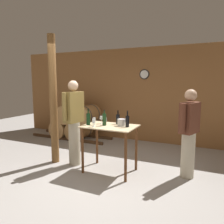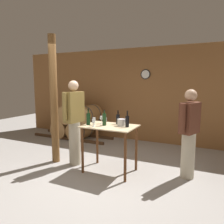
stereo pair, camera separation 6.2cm
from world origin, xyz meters
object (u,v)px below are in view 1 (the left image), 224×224
at_px(wine_bottle_far_left, 88,119).
at_px(wine_glass_near_center, 101,118).
at_px(wine_bottle_center, 118,119).
at_px(person_host, 189,132).
at_px(wine_bottle_left, 104,119).
at_px(wine_glass_far_side, 105,120).
at_px(wine_bottle_right, 127,121).
at_px(ice_bucket, 121,122).
at_px(wine_glass_near_right, 94,122).
at_px(wine_glass_near_left, 94,120).
at_px(wooden_post, 53,100).
at_px(person_visitor_with_scarf, 74,121).

relative_size(wine_bottle_far_left, wine_glass_near_center, 2.11).
distance_m(wine_bottle_center, person_host, 1.34).
bearing_deg(wine_bottle_left, wine_glass_far_side, 108.52).
bearing_deg(wine_bottle_right, ice_bucket, 163.71).
bearing_deg(wine_bottle_center, wine_bottle_left, -127.33).
height_order(wine_bottle_far_left, wine_glass_near_right, wine_bottle_far_left).
bearing_deg(wine_glass_near_left, wine_bottle_right, 8.15).
xyz_separation_m(wine_bottle_far_left, person_host, (1.80, 0.48, -0.18)).
relative_size(wine_bottle_right, wine_glass_near_center, 2.02).
bearing_deg(wine_bottle_center, wine_glass_far_side, -144.13).
bearing_deg(wine_bottle_left, wine_bottle_right, 6.95).
relative_size(wine_glass_near_center, wine_glass_near_right, 1.08).
height_order(wooden_post, wine_bottle_center, wooden_post).
xyz_separation_m(wine_bottle_right, wine_glass_near_left, (-0.65, -0.09, -0.02)).
height_order(wine_bottle_far_left, wine_glass_far_side, wine_bottle_far_left).
xyz_separation_m(wooden_post, ice_bucket, (1.51, 0.11, -0.37)).
xyz_separation_m(wine_bottle_left, wine_bottle_right, (0.45, 0.05, -0.01)).
height_order(wine_bottle_center, person_host, person_host).
relative_size(wine_bottle_far_left, wine_bottle_left, 1.06).
relative_size(wine_glass_near_left, person_host, 0.09).
distance_m(wooden_post, person_visitor_with_scarf, 0.63).
xyz_separation_m(wine_bottle_far_left, wine_glass_far_side, (0.28, 0.17, -0.03)).
xyz_separation_m(wine_bottle_right, wine_glass_near_right, (-0.57, -0.25, -0.02)).
height_order(ice_bucket, person_visitor_with_scarf, person_visitor_with_scarf).
bearing_deg(wine_bottle_far_left, wine_bottle_center, 33.13).
distance_m(wooden_post, wine_glass_near_center, 1.12).
bearing_deg(wine_bottle_center, person_visitor_with_scarf, -168.05).
xyz_separation_m(wine_glass_far_side, person_visitor_with_scarf, (-0.70, -0.04, -0.07)).
height_order(wine_bottle_left, person_visitor_with_scarf, person_visitor_with_scarf).
xyz_separation_m(wine_bottle_far_left, wine_bottle_left, (0.31, 0.08, -0.00)).
xyz_separation_m(wine_bottle_center, wine_bottle_right, (0.27, -0.18, 0.01)).
distance_m(ice_bucket, person_host, 1.23).
xyz_separation_m(wine_glass_near_left, wine_glass_far_side, (0.18, 0.12, -0.00)).
bearing_deg(wine_bottle_left, ice_bucket, 16.84).
bearing_deg(ice_bucket, wine_glass_near_center, 174.01).
bearing_deg(wine_glass_near_left, wine_glass_far_side, 35.17).
relative_size(ice_bucket, person_visitor_with_scarf, 0.08).
bearing_deg(person_visitor_with_scarf, wine_bottle_far_left, -16.46).
relative_size(wine_bottle_left, ice_bucket, 2.06).
height_order(wooden_post, wine_glass_near_center, wooden_post).
distance_m(wine_bottle_center, ice_bucket, 0.20).
distance_m(wine_glass_far_side, person_host, 1.56).
relative_size(wine_bottle_center, ice_bucket, 1.88).
xyz_separation_m(wine_bottle_left, wine_glass_near_right, (-0.12, -0.19, -0.02)).
xyz_separation_m(wooden_post, wine_glass_far_side, (1.17, 0.10, -0.35)).
xyz_separation_m(wine_bottle_far_left, ice_bucket, (0.62, 0.18, -0.05)).
relative_size(wine_glass_near_right, person_host, 0.09).
distance_m(wine_glass_near_left, wine_glass_near_center, 0.19).
height_order(wine_glass_near_left, wine_glass_far_side, wine_glass_near_left).
relative_size(wine_glass_near_center, person_host, 0.09).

